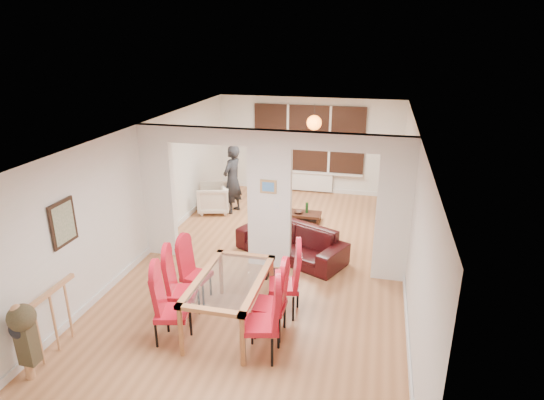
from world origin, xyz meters
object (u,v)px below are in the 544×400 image
at_px(dining_chair_ra, 262,319).
at_px(television, 380,201).
at_px(bottle, 307,207).
at_px(armchair, 214,198).
at_px(dining_chair_rb, 270,301).
at_px(dining_chair_rc, 284,281).
at_px(dining_table, 230,302).
at_px(dining_chair_lc, 196,272).
at_px(dining_chair_la, 172,308).
at_px(sofa, 291,242).
at_px(person, 232,180).
at_px(coffee_table, 302,217).
at_px(bowl, 299,212).
at_px(dining_chair_lb, 182,288).

distance_m(dining_chair_ra, television, 5.99).
xyz_separation_m(television, bottle, (-1.67, -0.92, 0.03)).
relative_size(dining_chair_ra, armchair, 1.51).
bearing_deg(dining_chair_rb, dining_chair_rc, 81.11).
bearing_deg(dining_table, dining_chair_rb, -5.15).
height_order(armchair, bottle, armchair).
height_order(dining_chair_lc, armchair, dining_chair_lc).
xyz_separation_m(dining_chair_la, armchair, (-1.22, 4.94, -0.21)).
height_order(dining_chair_la, sofa, dining_chair_la).
height_order(dining_table, person, person).
xyz_separation_m(dining_chair_ra, coffee_table, (-0.29, 4.84, -0.47)).
bearing_deg(television, dining_chair_rb, 157.95).
bearing_deg(person, television, 117.47).
relative_size(coffee_table, bowl, 4.35).
relative_size(dining_chair_lb, person, 0.65).
bearing_deg(person, dining_chair_la, 23.88).
height_order(armchair, coffee_table, armchair).
height_order(person, coffee_table, person).
xyz_separation_m(dining_chair_la, dining_chair_lb, (-0.09, 0.54, -0.01)).
bearing_deg(dining_chair_lb, bottle, 62.24).
bearing_deg(person, coffee_table, 98.96).
distance_m(dining_chair_lc, dining_chair_ra, 1.77).
xyz_separation_m(person, television, (3.54, 0.76, -0.53)).
bearing_deg(dining_chair_rc, armchair, 111.29).
distance_m(sofa, person, 2.81).
bearing_deg(dining_chair_rb, armchair, 118.99).
bearing_deg(sofa, armchair, 165.17).
bearing_deg(dining_table, dining_chair_lb, -178.81).
height_order(person, television, person).
xyz_separation_m(dining_chair_ra, dining_chair_rb, (-0.01, 0.50, -0.03)).
relative_size(dining_chair_la, bowl, 5.37).
height_order(television, bowl, television).
xyz_separation_m(coffee_table, bowl, (-0.07, -0.05, 0.13)).
height_order(dining_chair_lc, coffee_table, dining_chair_lc).
xyz_separation_m(sofa, coffee_table, (-0.10, 1.84, -0.22)).
distance_m(dining_chair_ra, dining_chair_rb, 0.50).
bearing_deg(dining_chair_lc, dining_chair_lb, -81.28).
relative_size(dining_chair_lb, television, 1.02).
xyz_separation_m(dining_table, dining_chair_lc, (-0.76, 0.55, 0.11)).
relative_size(dining_chair_ra, dining_chair_rb, 1.05).
distance_m(armchair, coffee_table, 2.24).
relative_size(dining_chair_ra, person, 0.69).
relative_size(dining_chair_lc, bottle, 3.81).
xyz_separation_m(dining_chair_la, bottle, (1.11, 4.88, -0.21)).
distance_m(dining_chair_lc, dining_chair_rc, 1.47).
bearing_deg(dining_chair_ra, coffee_table, 79.49).
distance_m(dining_chair_lc, bottle, 3.97).
xyz_separation_m(dining_chair_la, television, (2.78, 5.80, -0.25)).
bearing_deg(coffee_table, dining_chair_lb, -104.22).
relative_size(dining_chair_rb, bowl, 5.33).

